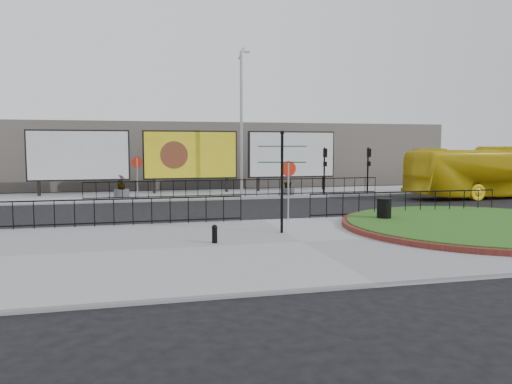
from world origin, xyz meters
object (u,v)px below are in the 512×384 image
object	(u,v)px
bollard	(215,233)
planter_a	(122,189)
lamp_post	(241,120)
fingerpost_sign	(282,172)
bus	(493,172)
litter_bin	(384,211)
planter_c	(288,187)
billboard_mid	(191,155)

from	to	relation	value
bollard	planter_a	size ratio (longest dim) A/B	0.44
lamp_post	bollard	size ratio (longest dim) A/B	15.56
fingerpost_sign	planter_a	distance (m)	15.46
bus	planter_a	distance (m)	22.94
litter_bin	bus	world-z (taller)	bus
lamp_post	litter_bin	distance (m)	14.09
lamp_post	fingerpost_sign	bearing A→B (deg)	-96.62
fingerpost_sign	litter_bin	bearing A→B (deg)	34.42
bollard	planter_a	bearing A→B (deg)	101.48
bollard	litter_bin	xyz separation A→B (m)	(7.24, 2.40, 0.18)
bus	planter_c	size ratio (longest dim) A/B	8.76
bus	bollard	bearing A→B (deg)	116.57
planter_a	fingerpost_sign	bearing A→B (deg)	-67.91
planter_c	bus	bearing A→B (deg)	-16.31
lamp_post	bollard	bearing A→B (deg)	-105.41
bollard	planter_c	size ratio (longest dim) A/B	0.46
billboard_mid	lamp_post	bearing A→B (deg)	-33.25
litter_bin	bus	xyz separation A→B (m)	(12.05, 8.49, 0.96)
bus	billboard_mid	bearing A→B (deg)	67.02
fingerpost_sign	bus	xyz separation A→B (m)	(16.67, 9.61, -0.72)
billboard_mid	planter_c	xyz separation A→B (m)	(5.78, -3.01, -2.00)
planter_a	planter_c	distance (m)	10.25
lamp_post	planter_a	size ratio (longest dim) A/B	6.79
billboard_mid	fingerpost_sign	size ratio (longest dim) A/B	1.71
fingerpost_sign	planter_c	distance (m)	14.02
bollard	lamp_post	bearing A→B (deg)	74.59
bollard	litter_bin	bearing A→B (deg)	18.36
fingerpost_sign	bus	size ratio (longest dim) A/B	0.32
lamp_post	bus	bearing A→B (deg)	-17.11
planter_c	billboard_mid	bearing A→B (deg)	152.47
billboard_mid	litter_bin	bearing A→B (deg)	-68.40
billboard_mid	litter_bin	xyz separation A→B (m)	(5.97, -15.09, -1.97)
lamp_post	planter_a	xyz separation A→B (m)	(-7.43, 0.00, -4.22)
billboard_mid	bus	bearing A→B (deg)	-20.10
billboard_mid	planter_c	bearing A→B (deg)	-27.53
lamp_post	planter_c	distance (m)	5.16
lamp_post	litter_bin	bearing A→B (deg)	-77.26
lamp_post	planter_c	xyz separation A→B (m)	(2.77, -1.04, -4.23)
bus	planter_a	size ratio (longest dim) A/B	8.39
litter_bin	bollard	bearing A→B (deg)	-161.64
litter_bin	bus	bearing A→B (deg)	35.17
billboard_mid	bollard	world-z (taller)	billboard_mid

